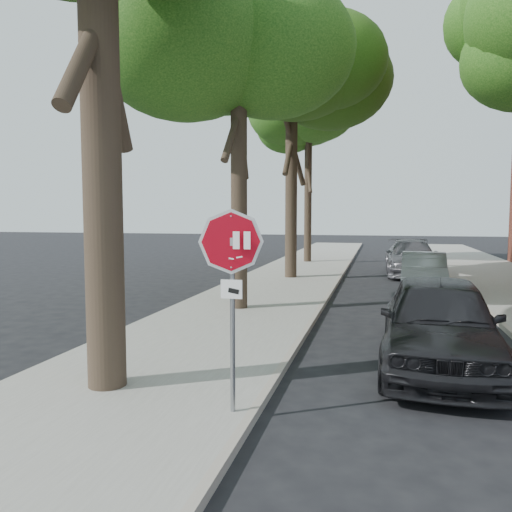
% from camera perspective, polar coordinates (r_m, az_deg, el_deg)
% --- Properties ---
extents(ground, '(120.00, 120.00, 0.00)m').
position_cam_1_polar(ground, '(6.66, 3.46, -18.78)').
color(ground, black).
rests_on(ground, ground).
extents(sidewalk_left, '(4.00, 55.00, 0.12)m').
position_cam_1_polar(sidewalk_left, '(18.55, 2.61, -3.32)').
color(sidewalk_left, gray).
rests_on(sidewalk_left, ground).
extents(curb_left, '(0.12, 55.00, 0.13)m').
position_cam_1_polar(curb_left, '(18.26, 8.94, -3.48)').
color(curb_left, '#9E9384').
rests_on(curb_left, ground).
extents(curb_right, '(0.12, 55.00, 0.13)m').
position_cam_1_polar(curb_right, '(18.41, 22.74, -3.72)').
color(curb_right, '#9E9384').
rests_on(curb_right, ground).
extents(stop_sign, '(0.76, 0.34, 2.61)m').
position_cam_1_polar(stop_sign, '(6.29, -2.78, -1.73)').
color(stop_sign, gray).
rests_on(stop_sign, sidewalk_left).
extents(tree_mid_a, '(5.59, 5.19, 9.84)m').
position_cam_1_polar(tree_mid_a, '(14.51, -1.96, 24.67)').
color(tree_mid_a, black).
rests_on(tree_mid_a, sidewalk_left).
extents(tree_mid_b, '(5.88, 5.46, 10.36)m').
position_cam_1_polar(tree_mid_b, '(21.12, 4.11, 19.37)').
color(tree_mid_b, black).
rests_on(tree_mid_b, sidewalk_left).
extents(tree_far, '(5.29, 4.91, 9.33)m').
position_cam_1_polar(tree_far, '(27.76, 6.02, 14.16)').
color(tree_far, black).
rests_on(tree_far, sidewalk_left).
extents(car_a, '(2.12, 4.82, 1.62)m').
position_cam_1_polar(car_a, '(9.22, 20.15, -7.12)').
color(car_a, black).
rests_on(car_a, ground).
extents(car_b, '(1.69, 4.20, 1.36)m').
position_cam_1_polar(car_b, '(18.10, 18.61, -1.78)').
color(car_b, '#919398').
rests_on(car_b, ground).
extents(car_c, '(2.20, 5.31, 1.53)m').
position_cam_1_polar(car_c, '(23.05, 17.29, -0.18)').
color(car_c, '#57565C').
rests_on(car_c, ground).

